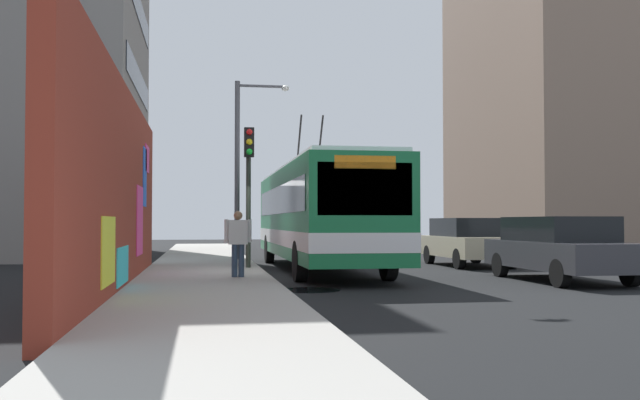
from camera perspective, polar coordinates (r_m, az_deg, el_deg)
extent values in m
plane|color=black|center=(18.93, -4.52, -6.19)|extent=(80.00, 80.00, 0.00)
cube|color=#9E9B93|center=(18.86, -9.39, -5.96)|extent=(48.00, 3.20, 0.15)
cube|color=maroon|center=(15.19, -15.95, 0.84)|extent=(14.54, 0.30, 4.26)
cube|color=yellow|center=(12.26, -16.79, -3.98)|extent=(1.67, 0.02, 1.15)
cube|color=#F2338C|center=(18.05, -14.42, -1.64)|extent=(1.61, 0.02, 1.72)
cube|color=#33D8E5|center=(14.40, -15.72, -5.14)|extent=(1.92, 0.02, 0.74)
cube|color=blue|center=(19.49, -14.04, 1.81)|extent=(1.02, 0.02, 1.58)
cube|color=#F2338C|center=(20.29, -13.86, 3.26)|extent=(1.30, 0.02, 0.75)
cube|color=gray|center=(33.30, -22.86, 12.45)|extent=(11.83, 9.47, 19.14)
cube|color=black|center=(31.66, -14.55, 3.60)|extent=(10.05, 0.04, 1.10)
cube|color=black|center=(32.12, -14.51, 9.30)|extent=(10.05, 0.04, 1.10)
cube|color=black|center=(32.88, -14.46, 14.78)|extent=(10.05, 0.04, 1.10)
cube|color=gray|center=(38.67, 20.06, 11.57)|extent=(12.20, 9.83, 20.64)
cube|color=#19723F|center=(21.18, -0.14, -1.07)|extent=(12.47, 2.45, 2.54)
cube|color=silver|center=(21.24, -0.14, 2.52)|extent=(11.97, 2.26, 0.12)
cube|color=white|center=(21.18, -0.14, -3.02)|extent=(12.49, 2.47, 0.44)
cube|color=black|center=(15.10, 3.69, 0.91)|extent=(0.04, 2.09, 1.14)
cube|color=black|center=(21.19, -0.14, -0.04)|extent=(11.47, 2.48, 0.81)
cube|color=orange|center=(15.15, 3.68, 3.09)|extent=(0.06, 1.35, 0.28)
cylinder|color=black|center=(23.21, -0.04, 4.23)|extent=(1.43, 0.06, 2.00)
cylinder|color=black|center=(23.10, -1.75, 4.26)|extent=(1.43, 0.06, 2.00)
cylinder|color=black|center=(17.53, 5.57, -4.90)|extent=(1.00, 0.28, 1.00)
cylinder|color=black|center=(17.09, -1.64, -4.99)|extent=(1.00, 0.28, 1.00)
cylinder|color=black|center=(25.32, 0.87, -3.95)|extent=(1.00, 0.28, 1.00)
cylinder|color=black|center=(25.01, -4.14, -3.97)|extent=(1.00, 0.28, 1.00)
cube|color=#38383D|center=(18.21, 18.90, -4.23)|extent=(4.82, 1.90, 0.66)
cube|color=black|center=(18.28, 18.74, -2.24)|extent=(2.89, 1.71, 0.60)
cylinder|color=black|center=(17.30, 23.92, -5.40)|extent=(0.64, 0.22, 0.64)
cylinder|color=black|center=(16.43, 18.94, -5.65)|extent=(0.64, 0.22, 0.64)
cylinder|color=black|center=(20.02, 18.89, -4.94)|extent=(0.64, 0.22, 0.64)
cylinder|color=black|center=(19.28, 14.42, -5.11)|extent=(0.64, 0.22, 0.64)
cube|color=#C6B793|center=(23.70, 11.92, -3.70)|extent=(4.40, 1.90, 0.66)
cube|color=black|center=(23.77, 11.84, -2.17)|extent=(2.64, 1.71, 0.60)
cylinder|color=black|center=(22.71, 15.28, -4.59)|extent=(0.64, 0.22, 0.64)
cylinder|color=black|center=(22.05, 11.24, -4.71)|extent=(0.64, 0.22, 0.64)
cylinder|color=black|center=(25.38, 12.52, -4.31)|extent=(0.64, 0.22, 0.64)
cylinder|color=black|center=(24.79, 8.86, -4.39)|extent=(0.64, 0.22, 0.64)
cylinder|color=#2D3F59|center=(16.80, -6.41, -4.91)|extent=(0.14, 0.14, 0.77)
cylinder|color=#2D3F59|center=(16.79, -6.95, -4.91)|extent=(0.14, 0.14, 0.77)
cube|color=silver|center=(16.77, -6.67, -2.61)|extent=(0.22, 0.45, 0.58)
cylinder|color=silver|center=(16.79, -5.73, -2.51)|extent=(0.09, 0.09, 0.55)
cylinder|color=silver|center=(16.76, -7.61, -2.50)|extent=(0.09, 0.09, 0.55)
sphere|color=#936B4C|center=(16.77, -6.67, -1.26)|extent=(0.21, 0.21, 0.21)
cylinder|color=#2D382D|center=(20.25, -5.83, 0.22)|extent=(0.14, 0.14, 4.02)
cube|color=black|center=(20.15, -5.78, 4.68)|extent=(0.20, 0.28, 0.84)
sphere|color=red|center=(20.08, -5.76, 5.51)|extent=(0.18, 0.18, 0.18)
sphere|color=yellow|center=(20.04, -5.76, 4.71)|extent=(0.18, 0.18, 0.18)
sphere|color=green|center=(20.01, -5.76, 3.92)|extent=(0.18, 0.18, 0.18)
cylinder|color=#4C4C51|center=(25.03, -6.74, 2.46)|extent=(0.18, 0.18, 6.31)
cylinder|color=#4C4C51|center=(25.48, -4.77, 9.20)|extent=(0.10, 1.71, 0.10)
ellipsoid|color=silver|center=(25.55, -2.83, 9.05)|extent=(0.44, 0.28, 0.20)
cylinder|color=black|center=(15.06, -0.90, -7.32)|extent=(1.36, 1.36, 0.00)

